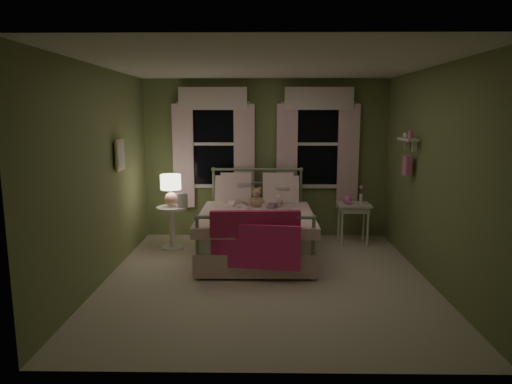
{
  "coord_description": "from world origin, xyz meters",
  "views": [
    {
      "loc": [
        -0.05,
        -5.43,
        2.03
      ],
      "look_at": [
        -0.14,
        0.61,
        1.0
      ],
      "focal_mm": 32.0,
      "sensor_mm": 36.0,
      "label": 1
    }
  ],
  "objects_px": {
    "nightstand_left": "(172,222)",
    "child_left": "(238,185)",
    "child_right": "(275,189)",
    "teddy_bear": "(257,199)",
    "nightstand_right": "(354,210)",
    "table_lamp": "(171,187)",
    "bed": "(256,230)"
  },
  "relations": [
    {
      "from": "bed",
      "to": "child_left",
      "type": "xyz_separation_m",
      "value": [
        -0.28,
        0.42,
        0.6
      ]
    },
    {
      "from": "nightstand_left",
      "to": "child_right",
      "type": "bearing_deg",
      "value": 2.54
    },
    {
      "from": "child_right",
      "to": "nightstand_left",
      "type": "bearing_deg",
      "value": 20.24
    },
    {
      "from": "table_lamp",
      "to": "nightstand_right",
      "type": "distance_m",
      "value": 2.86
    },
    {
      "from": "nightstand_left",
      "to": "nightstand_right",
      "type": "distance_m",
      "value": 2.83
    },
    {
      "from": "child_right",
      "to": "nightstand_right",
      "type": "bearing_deg",
      "value": -151.75
    },
    {
      "from": "teddy_bear",
      "to": "nightstand_right",
      "type": "height_order",
      "value": "teddy_bear"
    },
    {
      "from": "bed",
      "to": "table_lamp",
      "type": "relative_size",
      "value": 4.29
    },
    {
      "from": "bed",
      "to": "nightstand_left",
      "type": "distance_m",
      "value": 1.34
    },
    {
      "from": "child_right",
      "to": "table_lamp",
      "type": "bearing_deg",
      "value": 20.24
    },
    {
      "from": "teddy_bear",
      "to": "nightstand_left",
      "type": "distance_m",
      "value": 1.35
    },
    {
      "from": "nightstand_left",
      "to": "table_lamp",
      "type": "height_order",
      "value": "table_lamp"
    },
    {
      "from": "child_right",
      "to": "teddy_bear",
      "type": "distance_m",
      "value": 0.34
    },
    {
      "from": "nightstand_left",
      "to": "child_left",
      "type": "bearing_deg",
      "value": 3.94
    },
    {
      "from": "child_left",
      "to": "nightstand_left",
      "type": "xyz_separation_m",
      "value": [
        -1.01,
        -0.07,
        -0.56
      ]
    },
    {
      "from": "table_lamp",
      "to": "bed",
      "type": "bearing_deg",
      "value": -15.24
    },
    {
      "from": "bed",
      "to": "table_lamp",
      "type": "height_order",
      "value": "bed"
    },
    {
      "from": "child_right",
      "to": "table_lamp",
      "type": "height_order",
      "value": "child_right"
    },
    {
      "from": "nightstand_left",
      "to": "nightstand_right",
      "type": "relative_size",
      "value": 1.02
    },
    {
      "from": "nightstand_left",
      "to": "table_lamp",
      "type": "distance_m",
      "value": 0.54
    },
    {
      "from": "child_left",
      "to": "table_lamp",
      "type": "height_order",
      "value": "child_left"
    },
    {
      "from": "table_lamp",
      "to": "nightstand_right",
      "type": "xyz_separation_m",
      "value": [
        2.81,
        0.3,
        -0.4
      ]
    },
    {
      "from": "child_left",
      "to": "table_lamp",
      "type": "relative_size",
      "value": 1.73
    },
    {
      "from": "bed",
      "to": "child_right",
      "type": "bearing_deg",
      "value": 56.4
    },
    {
      "from": "child_right",
      "to": "nightstand_right",
      "type": "height_order",
      "value": "child_right"
    },
    {
      "from": "child_left",
      "to": "nightstand_right",
      "type": "relative_size",
      "value": 1.28
    },
    {
      "from": "nightstand_right",
      "to": "table_lamp",
      "type": "bearing_deg",
      "value": -173.89
    },
    {
      "from": "bed",
      "to": "nightstand_left",
      "type": "bearing_deg",
      "value": 164.76
    },
    {
      "from": "nightstand_right",
      "to": "bed",
      "type": "bearing_deg",
      "value": -156.79
    },
    {
      "from": "child_right",
      "to": "table_lamp",
      "type": "xyz_separation_m",
      "value": [
        -1.57,
        -0.07,
        0.04
      ]
    },
    {
      "from": "teddy_bear",
      "to": "nightstand_left",
      "type": "xyz_separation_m",
      "value": [
        -1.29,
        0.09,
        -0.37
      ]
    },
    {
      "from": "teddy_bear",
      "to": "table_lamp",
      "type": "bearing_deg",
      "value": 176.07
    }
  ]
}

